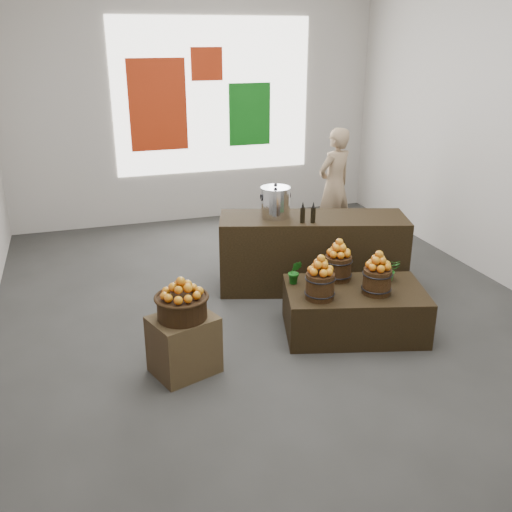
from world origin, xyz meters
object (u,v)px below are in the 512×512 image
object	(u,v)px
wicker_basket	(182,307)
stock_pot_left	(275,203)
counter	(312,253)
display_table	(354,310)
shopper	(334,185)
crate	(184,345)

from	to	relation	value
wicker_basket	stock_pot_left	bearing A→B (deg)	47.05
counter	wicker_basket	bearing A→B (deg)	-125.98
stock_pot_left	display_table	bearing A→B (deg)	-73.00
display_table	counter	size ratio (longest dim) A/B	0.64
shopper	stock_pot_left	bearing A→B (deg)	22.70
crate	wicker_basket	distance (m)	0.38
stock_pot_left	shopper	size ratio (longest dim) A/B	0.20
wicker_basket	display_table	distance (m)	1.89
display_table	wicker_basket	bearing A→B (deg)	-158.30
display_table	crate	bearing A→B (deg)	-158.30
crate	shopper	world-z (taller)	shopper
crate	wicker_basket	world-z (taller)	wicker_basket
wicker_basket	counter	size ratio (longest dim) A/B	0.20
counter	stock_pot_left	bearing A→B (deg)	180.00
display_table	counter	world-z (taller)	counter
crate	display_table	bearing A→B (deg)	6.47
wicker_basket	shopper	distance (m)	4.12
crate	wicker_basket	bearing A→B (deg)	0.00
wicker_basket	stock_pot_left	size ratio (longest dim) A/B	1.30
crate	display_table	world-z (taller)	crate
crate	shopper	distance (m)	4.16
counter	shopper	world-z (taller)	shopper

